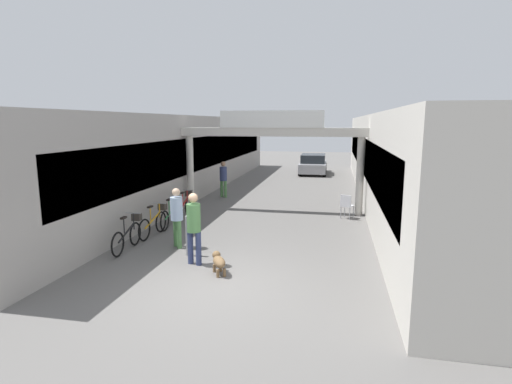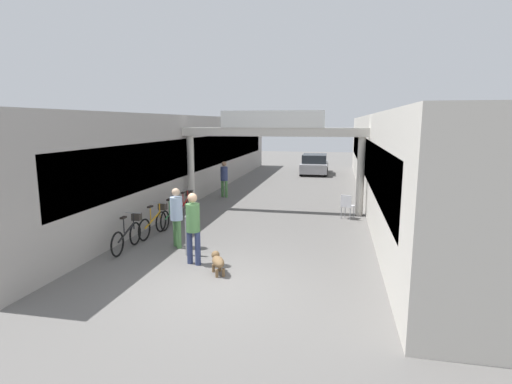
{
  "view_description": "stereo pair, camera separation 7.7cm",
  "coord_description": "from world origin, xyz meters",
  "px_view_note": "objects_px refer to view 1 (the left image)",
  "views": [
    {
      "loc": [
        2.44,
        -7.83,
        3.48
      ],
      "look_at": [
        0.0,
        4.34,
        1.3
      ],
      "focal_mm": 28.0,
      "sensor_mm": 36.0,
      "label": 1
    },
    {
      "loc": [
        2.51,
        -7.81,
        3.48
      ],
      "look_at": [
        0.0,
        4.34,
        1.3
      ],
      "focal_mm": 28.0,
      "sensor_mm": 36.0,
      "label": 2
    }
  ],
  "objects_px": {
    "pedestrian_carrying_crate": "(223,177)",
    "bicycle_black_nearest": "(129,234)",
    "pedestrian_with_dog": "(194,224)",
    "bicycle_red_farthest": "(185,205)",
    "dog_on_leash": "(219,261)",
    "bicycle_green_third": "(172,213)",
    "bicycle_orange_second": "(155,222)",
    "cafe_chair_aluminium_nearer": "(347,204)",
    "bollard_post_metal": "(188,235)",
    "pedestrian_companion": "(177,214)",
    "parked_car_silver": "(313,164)"
  },
  "relations": [
    {
      "from": "pedestrian_companion",
      "to": "dog_on_leash",
      "type": "xyz_separation_m",
      "value": [
        1.71,
        -1.69,
        -0.67
      ]
    },
    {
      "from": "pedestrian_carrying_crate",
      "to": "cafe_chair_aluminium_nearer",
      "type": "xyz_separation_m",
      "value": [
        5.57,
        -3.26,
        -0.42
      ]
    },
    {
      "from": "pedestrian_carrying_crate",
      "to": "bicycle_red_farthest",
      "type": "distance_m",
      "value": 4.2
    },
    {
      "from": "pedestrian_companion",
      "to": "parked_car_silver",
      "type": "distance_m",
      "value": 17.41
    },
    {
      "from": "bicycle_orange_second",
      "to": "cafe_chair_aluminium_nearer",
      "type": "relative_size",
      "value": 1.9
    },
    {
      "from": "pedestrian_with_dog",
      "to": "parked_car_silver",
      "type": "height_order",
      "value": "pedestrian_with_dog"
    },
    {
      "from": "bollard_post_metal",
      "to": "cafe_chair_aluminium_nearer",
      "type": "xyz_separation_m",
      "value": [
        4.19,
        4.99,
        -0.01
      ]
    },
    {
      "from": "pedestrian_with_dog",
      "to": "pedestrian_carrying_crate",
      "type": "bearing_deg",
      "value": 101.37
    },
    {
      "from": "dog_on_leash",
      "to": "pedestrian_carrying_crate",
      "type": "bearing_deg",
      "value": 105.24
    },
    {
      "from": "pedestrian_with_dog",
      "to": "dog_on_leash",
      "type": "distance_m",
      "value": 1.16
    },
    {
      "from": "cafe_chair_aluminium_nearer",
      "to": "bicycle_red_farthest",
      "type": "bearing_deg",
      "value": -171.28
    },
    {
      "from": "bicycle_black_nearest",
      "to": "bicycle_orange_second",
      "type": "bearing_deg",
      "value": 86.72
    },
    {
      "from": "bollard_post_metal",
      "to": "parked_car_silver",
      "type": "distance_m",
      "value": 17.94
    },
    {
      "from": "bicycle_green_third",
      "to": "bicycle_red_farthest",
      "type": "xyz_separation_m",
      "value": [
        -0.06,
        1.32,
        0.0
      ]
    },
    {
      "from": "bicycle_black_nearest",
      "to": "bicycle_orange_second",
      "type": "xyz_separation_m",
      "value": [
        0.08,
        1.45,
        0.0
      ]
    },
    {
      "from": "bollard_post_metal",
      "to": "cafe_chair_aluminium_nearer",
      "type": "distance_m",
      "value": 6.51
    },
    {
      "from": "dog_on_leash",
      "to": "bollard_post_metal",
      "type": "xyz_separation_m",
      "value": [
        -1.16,
        1.07,
        0.26
      ]
    },
    {
      "from": "dog_on_leash",
      "to": "bollard_post_metal",
      "type": "relative_size",
      "value": 0.62
    },
    {
      "from": "parked_car_silver",
      "to": "dog_on_leash",
      "type": "bearing_deg",
      "value": -93.28
    },
    {
      "from": "pedestrian_with_dog",
      "to": "pedestrian_carrying_crate",
      "type": "relative_size",
      "value": 1.07
    },
    {
      "from": "pedestrian_with_dog",
      "to": "dog_on_leash",
      "type": "xyz_separation_m",
      "value": [
        0.76,
        -0.48,
        -0.74
      ]
    },
    {
      "from": "cafe_chair_aluminium_nearer",
      "to": "dog_on_leash",
      "type": "bearing_deg",
      "value": -116.55
    },
    {
      "from": "pedestrian_carrying_crate",
      "to": "cafe_chair_aluminium_nearer",
      "type": "height_order",
      "value": "pedestrian_carrying_crate"
    },
    {
      "from": "pedestrian_with_dog",
      "to": "cafe_chair_aluminium_nearer",
      "type": "bearing_deg",
      "value": 55.84
    },
    {
      "from": "pedestrian_companion",
      "to": "bollard_post_metal",
      "type": "relative_size",
      "value": 1.54
    },
    {
      "from": "pedestrian_carrying_crate",
      "to": "bicycle_orange_second",
      "type": "bearing_deg",
      "value": -92.77
    },
    {
      "from": "pedestrian_carrying_crate",
      "to": "bicycle_orange_second",
      "type": "height_order",
      "value": "pedestrian_carrying_crate"
    },
    {
      "from": "cafe_chair_aluminium_nearer",
      "to": "bicycle_orange_second",
      "type": "bearing_deg",
      "value": -150.11
    },
    {
      "from": "dog_on_leash",
      "to": "bicycle_black_nearest",
      "type": "xyz_separation_m",
      "value": [
        -2.94,
        1.23,
        0.14
      ]
    },
    {
      "from": "dog_on_leash",
      "to": "parked_car_silver",
      "type": "distance_m",
      "value": 18.91
    },
    {
      "from": "dog_on_leash",
      "to": "pedestrian_companion",
      "type": "bearing_deg",
      "value": 135.23
    },
    {
      "from": "pedestrian_carrying_crate",
      "to": "dog_on_leash",
      "type": "height_order",
      "value": "pedestrian_carrying_crate"
    },
    {
      "from": "cafe_chair_aluminium_nearer",
      "to": "bollard_post_metal",
      "type": "bearing_deg",
      "value": -130.05
    },
    {
      "from": "bollard_post_metal",
      "to": "cafe_chair_aluminium_nearer",
      "type": "height_order",
      "value": "bollard_post_metal"
    },
    {
      "from": "pedestrian_with_dog",
      "to": "bollard_post_metal",
      "type": "xyz_separation_m",
      "value": [
        -0.4,
        0.59,
        -0.48
      ]
    },
    {
      "from": "bollard_post_metal",
      "to": "pedestrian_companion",
      "type": "bearing_deg",
      "value": 131.11
    },
    {
      "from": "bicycle_green_third",
      "to": "parked_car_silver",
      "type": "xyz_separation_m",
      "value": [
        3.86,
        15.04,
        0.21
      ]
    },
    {
      "from": "pedestrian_with_dog",
      "to": "pedestrian_carrying_crate",
      "type": "height_order",
      "value": "pedestrian_with_dog"
    },
    {
      "from": "dog_on_leash",
      "to": "bicycle_red_farthest",
      "type": "distance_m",
      "value": 5.89
    },
    {
      "from": "pedestrian_with_dog",
      "to": "bicycle_red_farthest",
      "type": "relative_size",
      "value": 1.06
    },
    {
      "from": "bicycle_black_nearest",
      "to": "parked_car_silver",
      "type": "distance_m",
      "value": 18.1
    },
    {
      "from": "pedestrian_carrying_crate",
      "to": "bicycle_black_nearest",
      "type": "height_order",
      "value": "pedestrian_carrying_crate"
    },
    {
      "from": "bicycle_black_nearest",
      "to": "bicycle_red_farthest",
      "type": "bearing_deg",
      "value": 88.49
    },
    {
      "from": "bicycle_black_nearest",
      "to": "bollard_post_metal",
      "type": "height_order",
      "value": "bollard_post_metal"
    },
    {
      "from": "pedestrian_carrying_crate",
      "to": "dog_on_leash",
      "type": "distance_m",
      "value": 9.68
    },
    {
      "from": "dog_on_leash",
      "to": "bicycle_green_third",
      "type": "relative_size",
      "value": 0.4
    },
    {
      "from": "dog_on_leash",
      "to": "bicycle_orange_second",
      "type": "height_order",
      "value": "bicycle_orange_second"
    },
    {
      "from": "pedestrian_carrying_crate",
      "to": "parked_car_silver",
      "type": "height_order",
      "value": "pedestrian_carrying_crate"
    },
    {
      "from": "pedestrian_companion",
      "to": "bicycle_orange_second",
      "type": "distance_m",
      "value": 1.61
    },
    {
      "from": "dog_on_leash",
      "to": "bollard_post_metal",
      "type": "height_order",
      "value": "bollard_post_metal"
    }
  ]
}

